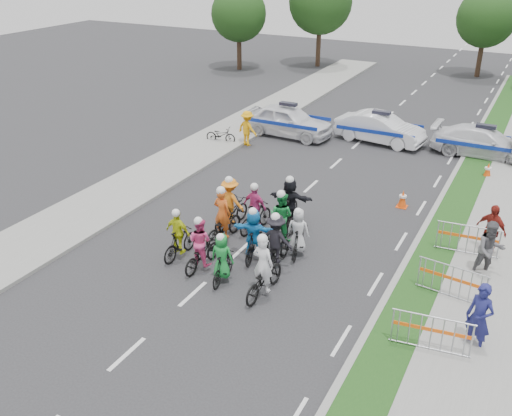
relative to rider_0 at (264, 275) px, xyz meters
The scene contains 33 objects.
ground 2.18m from the rider_0, 152.45° to the right, with size 90.00×90.00×0.00m, color #28282B.
curb_right 5.23m from the rider_0, 51.10° to the left, with size 0.20×60.00×0.12m, color gray.
grass_strip 5.69m from the rider_0, 45.58° to the left, with size 1.20×60.00×0.11m, color #183F14.
sidewalk_right 7.06m from the rider_0, 35.05° to the left, with size 2.40×60.00×0.13m, color gray.
sidewalk_left 9.29m from the rider_0, 154.16° to the left, with size 3.00×60.00×0.13m, color gray.
rider_0 is the anchor object (origin of this frame).
rider_1 1.42m from the rider_0, behind, with size 0.75×1.63×1.66m.
rider_2 2.45m from the rider_0, 169.91° to the left, with size 0.78×1.81×1.82m.
rider_3 3.44m from the rider_0, 169.17° to the left, with size 0.91×1.71×1.77m.
rider_4 1.61m from the rider_0, 102.68° to the left, with size 1.09×1.91×1.93m.
rider_5 2.08m from the rider_0, 125.39° to the left, with size 1.53×1.82×1.86m.
rider_6 3.55m from the rider_0, 139.76° to the left, with size 0.85×2.06×2.05m.
rider_7 2.58m from the rider_0, 91.05° to the left, with size 0.80×1.70×1.73m.
rider_8 3.16m from the rider_0, 105.91° to the left, with size 0.88×2.01×2.00m.
rider_9 3.99m from the rider_0, 121.00° to the left, with size 1.00×1.85×1.88m.
rider_10 4.49m from the rider_0, 132.05° to the left, with size 1.16×2.00×1.97m.
rider_11 4.49m from the rider_0, 104.77° to the left, with size 1.62×1.93×1.97m.
police_car_0 14.82m from the rider_0, 111.97° to the left, with size 1.90×4.73×1.61m, color white.
police_car_1 14.94m from the rider_0, 93.72° to the left, with size 1.56×4.48×1.48m, color white.
police_car_2 15.73m from the rider_0, 75.45° to the left, with size 1.94×4.77×1.39m, color white.
spectator_0 5.85m from the rider_0, ahead, with size 0.69×0.45×1.89m, color navy.
spectator_1 6.92m from the rider_0, 35.79° to the left, with size 0.90×0.70×1.86m, color #525156.
spectator_2 7.77m from the rider_0, 45.20° to the left, with size 1.04×0.43×1.78m, color maroon.
marshal_hiviz 13.24m from the rider_0, 120.38° to the left, with size 1.13×0.65×1.75m, color #F1A40C.
barrier_0 4.88m from the rider_0, ahead, with size 2.00×0.50×1.12m, color #A5A8AD, non-canonical shape.
barrier_1 5.35m from the rider_0, 24.71° to the left, with size 2.00×0.50×1.12m, color #A5A8AD, non-canonical shape.
barrier_2 7.00m from the rider_0, 46.02° to the left, with size 2.00×0.50×1.12m, color #A5A8AD, non-canonical shape.
cone_0 8.09m from the rider_0, 75.26° to the left, with size 0.40×0.40×0.70m.
cone_1 13.25m from the rider_0, 69.83° to the left, with size 0.40×0.40×0.70m.
parked_bike 13.75m from the rider_0, 125.95° to the left, with size 0.54×1.56×0.82m, color black.
tree_0 31.53m from the rider_0, 120.36° to the left, with size 4.20×4.20×6.30m.
tree_3 33.15m from the rider_0, 109.25° to the left, with size 4.90×4.90×7.35m.
tree_4 33.25m from the rider_0, 87.99° to the left, with size 4.20×4.20×6.30m.
Camera 1 is at (8.12, -11.54, 9.48)m, focal length 40.00 mm.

